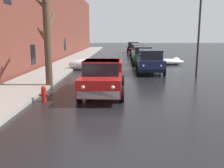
% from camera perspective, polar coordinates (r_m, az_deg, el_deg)
% --- Properties ---
extents(left_sidewalk_slab, '(2.97, 80.00, 0.16)m').
position_cam_1_polar(left_sidewalk_slab, '(22.83, -11.99, 3.56)').
color(left_sidewalk_slab, gray).
rests_on(left_sidewalk_slab, ground).
extents(brick_townhouse_facade, '(0.63, 80.00, 10.12)m').
position_cam_1_polar(brick_townhouse_facade, '(23.30, -17.43, 15.74)').
color(brick_townhouse_facade, brown).
rests_on(brick_townhouse_facade, ground).
extents(snow_bank_near_corner_left, '(2.66, 1.03, 0.90)m').
position_cam_1_polar(snow_bank_near_corner_left, '(21.77, -6.56, 4.33)').
color(snow_bank_near_corner_left, white).
rests_on(snow_bank_near_corner_left, ground).
extents(snow_bank_along_left_kerb, '(3.05, 1.48, 0.71)m').
position_cam_1_polar(snow_bank_along_left_kerb, '(26.43, 12.87, 4.97)').
color(snow_bank_along_left_kerb, white).
rests_on(snow_bank_along_left_kerb, ground).
extents(bare_tree_second_along_sidewalk, '(1.63, 4.30, 5.70)m').
position_cam_1_polar(bare_tree_second_along_sidewalk, '(14.54, -14.53, 10.41)').
color(bare_tree_second_along_sidewalk, '#4C3D2D').
rests_on(bare_tree_second_along_sidewalk, ground).
extents(pickup_truck_red_approaching_near_lane, '(2.19, 5.32, 1.76)m').
position_cam_1_polar(pickup_truck_red_approaching_near_lane, '(12.51, -2.04, 1.64)').
color(pickup_truck_red_approaching_near_lane, red).
rests_on(pickup_truck_red_approaching_near_lane, ground).
extents(suv_darkblue_parked_kerbside_close, '(2.24, 4.41, 1.82)m').
position_cam_1_polar(suv_darkblue_parked_kerbside_close, '(19.92, 8.55, 5.28)').
color(suv_darkblue_parked_kerbside_close, navy).
rests_on(suv_darkblue_parked_kerbside_close, ground).
extents(suv_green_parked_kerbside_mid, '(2.15, 4.41, 1.82)m').
position_cam_1_polar(suv_green_parked_kerbside_mid, '(25.63, 6.85, 6.54)').
color(suv_green_parked_kerbside_mid, '#1E5633').
rests_on(suv_green_parked_kerbside_mid, ground).
extents(suv_silver_parked_far_down_block, '(2.35, 4.92, 1.82)m').
position_cam_1_polar(suv_silver_parked_far_down_block, '(31.51, 6.25, 7.35)').
color(suv_silver_parked_far_down_block, '#B7B7BC').
rests_on(suv_silver_parked_far_down_block, ground).
extents(suv_red_queued_behind_truck, '(2.25, 4.74, 1.82)m').
position_cam_1_polar(suv_red_queued_behind_truck, '(37.02, 5.67, 7.87)').
color(suv_red_queued_behind_truck, red).
rests_on(suv_red_queued_behind_truck, ground).
extents(suv_black_at_far_intersection, '(2.26, 4.76, 1.82)m').
position_cam_1_polar(suv_black_at_far_intersection, '(43.52, 4.77, 8.33)').
color(suv_black_at_far_intersection, black).
rests_on(suv_black_at_far_intersection, ground).
extents(fire_hydrant, '(0.42, 0.22, 0.71)m').
position_cam_1_polar(fire_hydrant, '(11.59, -15.14, -2.12)').
color(fire_hydrant, '#B21E19').
rests_on(fire_hydrant, ground).
extents(street_lamp_post, '(0.44, 0.24, 6.07)m').
position_cam_1_polar(street_lamp_post, '(18.63, 19.07, 11.85)').
color(street_lamp_post, '#28282D').
rests_on(street_lamp_post, ground).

